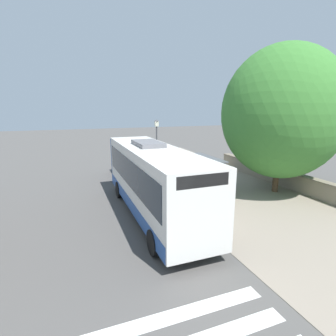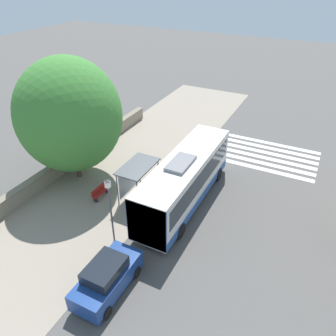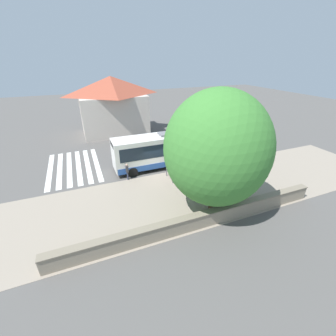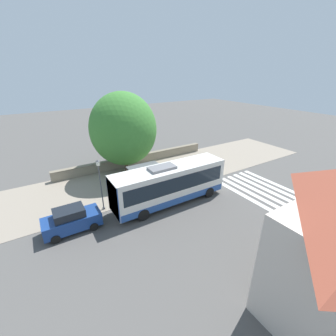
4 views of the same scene
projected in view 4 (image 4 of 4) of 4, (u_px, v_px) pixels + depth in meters
The scene contains 11 objects.
ground_plane at pixel (171, 191), 22.47m from camera, with size 120.00×120.00×0.00m, color #514F4C.
sidewalk_plaza at pixel (151, 175), 25.98m from camera, with size 9.00×44.00×0.02m.
crosswalk_stripes at pixel (265, 192), 22.37m from camera, with size 9.00×5.25×0.01m.
stone_wall at pixel (136, 160), 28.91m from camera, with size 0.60×20.00×1.16m.
bus at pixel (170, 184), 19.87m from camera, with size 2.60×10.47×3.72m.
bus_shelter at pixel (144, 170), 21.87m from camera, with size 1.85×3.16×2.63m.
pedestrian at pixel (196, 176), 23.52m from camera, with size 0.34×0.23×1.71m.
bench at pixel (125, 180), 23.74m from camera, with size 0.40×1.56×0.88m.
street_lamp_near at pixel (100, 181), 18.52m from camera, with size 0.28×0.28×4.62m.
shade_tree at pixel (123, 129), 25.03m from camera, with size 7.41×7.41×9.18m.
parked_car_behind_bus at pixel (72, 220), 16.66m from camera, with size 1.89×4.07×1.88m.
Camera 4 is at (16.57, -10.63, 11.08)m, focal length 24.00 mm.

